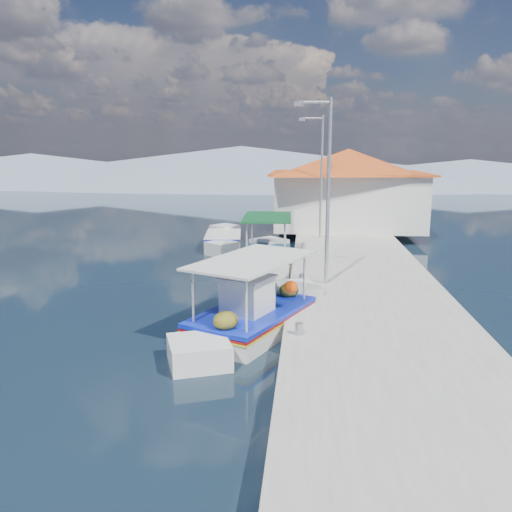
{
  "coord_description": "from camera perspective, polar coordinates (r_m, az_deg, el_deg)",
  "views": [
    {
      "loc": [
        3.92,
        -14.98,
        4.94
      ],
      "look_at": [
        2.21,
        2.39,
        1.3
      ],
      "focal_mm": 36.43,
      "sensor_mm": 36.0,
      "label": 1
    }
  ],
  "objects": [
    {
      "name": "ground",
      "position": [
        16.26,
        -8.67,
        -6.05
      ],
      "size": [
        160.0,
        160.0,
        0.0
      ],
      "primitive_type": "plane",
      "color": "black",
      "rests_on": "ground"
    },
    {
      "name": "caique_green_canopy",
      "position": [
        21.9,
        1.25,
        -0.3
      ],
      "size": [
        2.07,
        6.43,
        2.41
      ],
      "rotation": [
        0.0,
        0.0,
        -0.03
      ],
      "color": "silver",
      "rests_on": "ground"
    },
    {
      "name": "mountain_ridge",
      "position": [
        71.09,
        7.84,
        9.34
      ],
      "size": [
        171.4,
        96.0,
        5.5
      ],
      "color": "slate",
      "rests_on": "ground"
    },
    {
      "name": "bollards",
      "position": [
        20.68,
        5.16,
        -0.24
      ],
      "size": [
        0.2,
        17.2,
        0.3
      ],
      "color": "#A5A8AD",
      "rests_on": "quay"
    },
    {
      "name": "harbor_building",
      "position": [
        30.14,
        10.02,
        7.49
      ],
      "size": [
        10.49,
        10.49,
        4.4
      ],
      "color": "silver",
      "rests_on": "quay"
    },
    {
      "name": "quay",
      "position": [
        21.59,
        10.74,
        -0.98
      ],
      "size": [
        5.0,
        44.0,
        0.5
      ],
      "primitive_type": "cube",
      "color": "#AEAAA3",
      "rests_on": "ground"
    },
    {
      "name": "lamp_post_far",
      "position": [
        26.01,
        7.0,
        9.3
      ],
      "size": [
        1.21,
        0.14,
        6.0
      ],
      "color": "#A5A8AD",
      "rests_on": "quay"
    },
    {
      "name": "caique_blue_hull",
      "position": [
        26.53,
        -3.56,
        1.64
      ],
      "size": [
        2.17,
        5.82,
        1.04
      ],
      "rotation": [
        0.0,
        0.0,
        -0.12
      ],
      "color": "silver",
      "rests_on": "ground"
    },
    {
      "name": "main_caique",
      "position": [
        14.24,
        -0.46,
        -6.64
      ],
      "size": [
        3.84,
        6.33,
        2.29
      ],
      "rotation": [
        0.0,
        0.0,
        0.43
      ],
      "color": "silver",
      "rests_on": "ground"
    },
    {
      "name": "lamp_post_near",
      "position": [
        17.03,
        7.66,
        8.01
      ],
      "size": [
        1.21,
        0.14,
        6.0
      ],
      "color": "#A5A8AD",
      "rests_on": "quay"
    }
  ]
}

